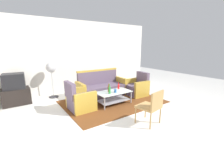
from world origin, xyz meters
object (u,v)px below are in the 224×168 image
(cup, at_px, (115,91))
(coffee_table, at_px, (114,96))
(armchair_right, at_px, (137,88))
(wicker_chair, at_px, (152,105))
(bottle_brown, at_px, (109,89))
(pedestal_fan, at_px, (51,70))
(armchair_left, at_px, (80,100))
(television, at_px, (14,81))
(couch, at_px, (102,88))
(bottle_red, at_px, (119,86))
(bottle_green, at_px, (110,90))
(tv_stand, at_px, (16,96))

(cup, bearing_deg, coffee_table, 89.09)
(coffee_table, bearing_deg, cup, -90.91)
(armchair_right, distance_m, wicker_chair, 2.26)
(armchair_right, height_order, bottle_brown, armchair_right)
(cup, bearing_deg, armchair_right, 15.52)
(armchair_right, height_order, pedestal_fan, pedestal_fan)
(armchair_left, height_order, television, television)
(wicker_chair, bearing_deg, coffee_table, 79.64)
(armchair_left, distance_m, television, 2.20)
(cup, bearing_deg, television, 144.66)
(armchair_left, xyz_separation_m, armchair_right, (2.33, 0.07, 0.00))
(couch, xyz_separation_m, armchair_right, (1.17, -0.63, -0.03))
(pedestal_fan, relative_size, wicker_chair, 1.51)
(couch, relative_size, cup, 18.14)
(television, bearing_deg, bottle_red, 158.63)
(couch, relative_size, pedestal_fan, 1.43)
(bottle_red, xyz_separation_m, bottle_green, (-0.54, -0.26, 0.03))
(bottle_brown, relative_size, wicker_chair, 0.32)
(coffee_table, relative_size, cup, 11.00)
(armchair_left, relative_size, bottle_brown, 3.20)
(armchair_left, distance_m, cup, 1.12)
(television, bearing_deg, cup, 151.62)
(television, relative_size, wicker_chair, 0.77)
(television, bearing_deg, armchair_right, 165.86)
(armchair_right, bearing_deg, pedestal_fan, 63.22)
(tv_stand, bearing_deg, bottle_green, -37.56)
(coffee_table, height_order, tv_stand, tv_stand)
(tv_stand, bearing_deg, couch, -17.67)
(couch, bearing_deg, armchair_left, 32.43)
(pedestal_fan, bearing_deg, bottle_red, -42.69)
(armchair_right, bearing_deg, couch, 64.72)
(bottle_red, bearing_deg, armchair_right, 5.22)
(couch, bearing_deg, television, -16.59)
(couch, height_order, coffee_table, couch)
(couch, bearing_deg, tv_stand, -16.54)
(pedestal_fan, bearing_deg, bottle_brown, -52.74)
(bottle_green, relative_size, television, 0.46)
(bottle_green, bearing_deg, armchair_left, 162.63)
(armchair_left, xyz_separation_m, wicker_chair, (1.05, -1.77, 0.21))
(coffee_table, bearing_deg, armchair_left, 170.10)
(armchair_right, relative_size, cup, 8.50)
(couch, distance_m, wicker_chair, 2.48)
(bottle_brown, distance_m, bottle_green, 0.19)
(bottle_green, bearing_deg, coffee_table, 20.97)
(armchair_right, relative_size, bottle_brown, 3.20)
(bottle_brown, relative_size, bottle_red, 1.18)
(coffee_table, distance_m, pedestal_fan, 2.40)
(bottle_brown, bearing_deg, television, 145.97)
(armchair_right, relative_size, wicker_chair, 1.01)
(coffee_table, distance_m, bottle_green, 0.34)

